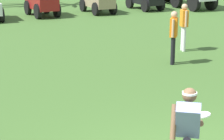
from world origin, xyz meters
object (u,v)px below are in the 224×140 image
(parked_car_slot_d, at_px, (42,1))
(teammate_midfield, at_px, (174,32))
(frisbee_thrower, at_px, (187,132))
(teammate_near_sideline, at_px, (184,23))
(frisbee_in_flight, at_px, (202,115))

(parked_car_slot_d, bearing_deg, teammate_midfield, -84.71)
(frisbee_thrower, distance_m, teammate_midfield, 6.74)
(frisbee_thrower, bearing_deg, teammate_near_sideline, 57.06)
(frisbee_thrower, relative_size, teammate_midfield, 0.90)
(teammate_midfield, height_order, parked_car_slot_d, teammate_midfield)
(teammate_near_sideline, bearing_deg, teammate_midfield, -132.85)
(frisbee_thrower, relative_size, frisbee_in_flight, 3.70)
(frisbee_thrower, xyz_separation_m, teammate_midfield, (3.40, 5.82, 0.15))
(frisbee_thrower, height_order, teammate_near_sideline, teammate_near_sideline)
(frisbee_thrower, bearing_deg, frisbee_in_flight, 39.89)
(frisbee_in_flight, height_order, teammate_midfield, teammate_midfield)
(frisbee_in_flight, xyz_separation_m, teammate_midfield, (2.78, 5.29, 0.18))
(teammate_near_sideline, distance_m, parked_car_slot_d, 9.60)
(frisbee_in_flight, height_order, teammate_near_sideline, teammate_near_sideline)
(frisbee_in_flight, distance_m, parked_car_slot_d, 16.05)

